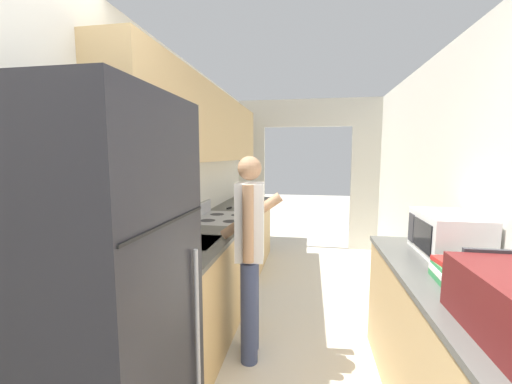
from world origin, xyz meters
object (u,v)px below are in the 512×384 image
(range_oven, at_px, (224,257))
(refrigerator, at_px, (99,310))
(person, at_px, (250,252))
(microwave, at_px, (448,234))
(book_stack, at_px, (458,273))
(knife, at_px, (230,208))

(range_oven, bearing_deg, refrigerator, -89.17)
(person, height_order, microwave, person)
(range_oven, bearing_deg, book_stack, -41.40)
(range_oven, distance_m, book_stack, 2.32)
(range_oven, distance_m, person, 1.13)
(person, relative_size, book_stack, 5.33)
(refrigerator, distance_m, book_stack, 1.77)
(microwave, height_order, book_stack, microwave)
(microwave, bearing_deg, range_oven, 151.81)
(range_oven, xyz_separation_m, person, (0.48, -0.96, 0.38))
(range_oven, height_order, person, person)
(book_stack, bearing_deg, range_oven, 138.60)
(microwave, distance_m, knife, 2.51)
(microwave, bearing_deg, person, 178.63)
(knife, bearing_deg, microwave, -28.71)
(refrigerator, bearing_deg, knife, 92.38)
(person, bearing_deg, refrigerator, 152.47)
(book_stack, height_order, knife, book_stack)
(microwave, bearing_deg, knife, 140.30)
(microwave, bearing_deg, refrigerator, -148.70)
(book_stack, relative_size, knife, 0.98)
(range_oven, height_order, knife, range_oven)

